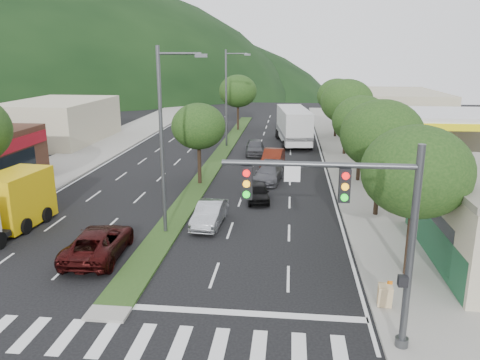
# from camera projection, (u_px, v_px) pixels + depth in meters

# --- Properties ---
(ground) EXTENTS (160.00, 160.00, 0.00)m
(ground) POSITION_uv_depth(u_px,v_px,m) (112.00, 308.00, 18.20)
(ground) COLOR black
(ground) RESTS_ON ground
(sidewalk_right) EXTENTS (5.00, 90.00, 0.15)m
(sidewalk_right) POSITION_uv_depth(u_px,v_px,m) (356.00, 166.00, 40.88)
(sidewalk_right) COLOR gray
(sidewalk_right) RESTS_ON ground
(sidewalk_left) EXTENTS (6.00, 90.00, 0.15)m
(sidewalk_left) POSITION_uv_depth(u_px,v_px,m) (77.00, 159.00, 43.52)
(sidewalk_left) COLOR gray
(sidewalk_left) RESTS_ON ground
(median) EXTENTS (1.60, 56.00, 0.12)m
(median) POSITION_uv_depth(u_px,v_px,m) (220.00, 156.00, 45.06)
(median) COLOR #1F3B15
(median) RESTS_ON ground
(crosswalk) EXTENTS (19.00, 2.20, 0.01)m
(crosswalk) POSITION_uv_depth(u_px,v_px,m) (91.00, 338.00, 16.28)
(crosswalk) COLOR silver
(crosswalk) RESTS_ON ground
(traffic_signal) EXTENTS (6.12, 0.40, 7.00)m
(traffic_signal) POSITION_uv_depth(u_px,v_px,m) (363.00, 218.00, 14.58)
(traffic_signal) COLOR #47494C
(traffic_signal) RESTS_ON ground
(gas_canopy) EXTENTS (12.20, 8.20, 5.25)m
(gas_canopy) POSITION_uv_depth(u_px,v_px,m) (450.00, 120.00, 36.14)
(gas_canopy) COLOR silver
(gas_canopy) RESTS_ON ground
(bldg_left_far) EXTENTS (9.00, 14.00, 4.60)m
(bldg_left_far) POSITION_uv_depth(u_px,v_px,m) (59.00, 121.00, 52.20)
(bldg_left_far) COLOR beige
(bldg_left_far) RESTS_ON ground
(bldg_right_far) EXTENTS (10.00, 16.00, 5.20)m
(bldg_right_far) POSITION_uv_depth(u_px,v_px,m) (395.00, 112.00, 57.73)
(bldg_right_far) COLOR beige
(bldg_right_far) RESTS_ON ground
(tree_r_a) EXTENTS (4.60, 4.60, 6.63)m
(tree_r_a) POSITION_uv_depth(u_px,v_px,m) (416.00, 172.00, 19.54)
(tree_r_a) COLOR black
(tree_r_a) RESTS_ON sidewalk_right
(tree_r_b) EXTENTS (4.80, 4.80, 6.94)m
(tree_r_b) POSITION_uv_depth(u_px,v_px,m) (382.00, 135.00, 27.16)
(tree_r_b) COLOR black
(tree_r_b) RESTS_ON sidewalk_right
(tree_r_c) EXTENTS (4.40, 4.40, 6.48)m
(tree_r_c) POSITION_uv_depth(u_px,v_px,m) (362.00, 121.00, 34.92)
(tree_r_c) COLOR black
(tree_r_c) RESTS_ON sidewalk_right
(tree_r_d) EXTENTS (5.00, 5.00, 7.17)m
(tree_r_d) POSITION_uv_depth(u_px,v_px,m) (347.00, 102.00, 44.40)
(tree_r_d) COLOR black
(tree_r_d) RESTS_ON sidewalk_right
(tree_r_e) EXTENTS (4.60, 4.60, 6.71)m
(tree_r_e) POSITION_uv_depth(u_px,v_px,m) (337.00, 96.00, 54.07)
(tree_r_e) COLOR black
(tree_r_e) RESTS_ON sidewalk_right
(tree_med_near) EXTENTS (4.00, 4.00, 6.02)m
(tree_med_near) POSITION_uv_depth(u_px,v_px,m) (199.00, 126.00, 34.32)
(tree_med_near) COLOR black
(tree_med_near) RESTS_ON median
(tree_med_far) EXTENTS (4.80, 4.80, 6.94)m
(tree_med_far) POSITION_uv_depth(u_px,v_px,m) (238.00, 91.00, 59.12)
(tree_med_far) COLOR black
(tree_med_far) RESTS_ON median
(streetlight_near) EXTENTS (2.60, 0.25, 10.00)m
(streetlight_near) POSITION_uv_depth(u_px,v_px,m) (165.00, 133.00, 24.40)
(streetlight_near) COLOR #47494C
(streetlight_near) RESTS_ON ground
(streetlight_mid) EXTENTS (2.60, 0.25, 10.00)m
(streetlight_mid) POSITION_uv_depth(u_px,v_px,m) (228.00, 94.00, 48.39)
(streetlight_mid) COLOR #47494C
(streetlight_mid) RESTS_ON ground
(sedan_silver) EXTENTS (1.70, 4.18, 1.35)m
(sedan_silver) POSITION_uv_depth(u_px,v_px,m) (210.00, 214.00, 26.89)
(sedan_silver) COLOR #A5A7AC
(sedan_silver) RESTS_ON ground
(suv_maroon) EXTENTS (2.70, 5.35, 1.45)m
(suv_maroon) POSITION_uv_depth(u_px,v_px,m) (99.00, 243.00, 22.69)
(suv_maroon) COLOR black
(suv_maroon) RESTS_ON ground
(car_queue_a) EXTENTS (1.86, 3.70, 1.21)m
(car_queue_a) POSITION_uv_depth(u_px,v_px,m) (258.00, 192.00, 31.33)
(car_queue_a) COLOR black
(car_queue_a) RESTS_ON ground
(car_queue_b) EXTENTS (2.47, 4.79, 1.33)m
(car_queue_b) POSITION_uv_depth(u_px,v_px,m) (269.00, 173.00, 36.06)
(car_queue_b) COLOR #4C4C51
(car_queue_b) RESTS_ON ground
(car_queue_c) EXTENTS (2.05, 4.78, 1.53)m
(car_queue_c) POSITION_uv_depth(u_px,v_px,m) (273.00, 158.00, 40.82)
(car_queue_c) COLOR #551A0E
(car_queue_c) RESTS_ON ground
(car_queue_d) EXTENTS (2.60, 5.31, 1.45)m
(car_queue_d) POSITION_uv_depth(u_px,v_px,m) (299.00, 139.00, 50.18)
(car_queue_d) COLOR black
(car_queue_d) RESTS_ON ground
(car_queue_e) EXTENTS (2.06, 4.46, 1.48)m
(car_queue_e) POSITION_uv_depth(u_px,v_px,m) (255.00, 147.00, 45.83)
(car_queue_e) COLOR #424347
(car_queue_e) RESTS_ON ground
(car_queue_f) EXTENTS (2.45, 4.81, 1.34)m
(car_queue_f) POSITION_uv_depth(u_px,v_px,m) (296.00, 132.00, 55.02)
(car_queue_f) COLOR black
(car_queue_f) RESTS_ON ground
(box_truck) EXTENTS (2.97, 6.59, 3.16)m
(box_truck) POSITION_uv_depth(u_px,v_px,m) (9.00, 205.00, 25.88)
(box_truck) COLOR silver
(box_truck) RESTS_ON ground
(motorhome) EXTENTS (4.18, 10.23, 3.82)m
(motorhome) POSITION_uv_depth(u_px,v_px,m) (294.00, 125.00, 51.02)
(motorhome) COLOR #BDBDBD
(motorhome) RESTS_ON ground
(a_frame_sign) EXTENTS (0.59, 0.66, 1.20)m
(a_frame_sign) POSITION_uv_depth(u_px,v_px,m) (385.00, 294.00, 17.91)
(a_frame_sign) COLOR tan
(a_frame_sign) RESTS_ON sidewalk_right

